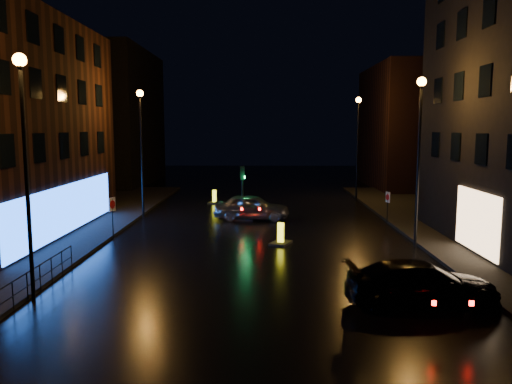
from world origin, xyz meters
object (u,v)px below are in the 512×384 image
road_sign_right (388,200)px  bollard_near (281,239)px  road_sign_left (112,208)px  silver_hatchback (252,207)px  bollard_far (214,200)px  dark_sedan (422,284)px  traffic_signal (242,211)px

road_sign_right → bollard_near: bearing=23.9°
bollard_near → road_sign_left: bearing=-163.3°
silver_hatchback → bollard_far: size_ratio=3.65×
dark_sedan → silver_hatchback: bearing=17.6°
traffic_signal → road_sign_left: 9.34m
bollard_near → road_sign_left: size_ratio=0.67×
traffic_signal → silver_hatchback: 0.92m
dark_sedan → bollard_far: (-9.21, 22.84, -0.52)m
silver_hatchback → bollard_far: (-3.13, 7.14, -0.60)m
road_sign_left → traffic_signal: bearing=62.3°
road_sign_right → dark_sedan: bearing=65.4°
road_sign_left → road_sign_right: size_ratio=1.12×
bollard_far → road_sign_left: bearing=-96.7°
traffic_signal → road_sign_left: traffic_signal is taller
bollard_far → dark_sedan: bearing=-56.8°
silver_hatchback → bollard_near: size_ratio=3.23×
road_sign_left → bollard_near: bearing=12.0°
road_sign_right → traffic_signal: bearing=-27.0°
silver_hatchback → traffic_signal: bearing=51.6°
silver_hatchback → road_sign_left: bearing=132.8°
silver_hatchback → road_sign_left: size_ratio=2.15×
dark_sedan → road_sign_left: (-13.41, 9.88, 0.95)m
bollard_far → road_sign_right: 14.42m
silver_hatchback → road_sign_right: size_ratio=2.42×
traffic_signal → dark_sedan: (6.71, -16.28, 0.24)m
silver_hatchback → road_sign_left: road_sign_left is taller
road_sign_right → bollard_far: bearing=-51.3°
bollard_far → road_sign_left: size_ratio=0.59×
dark_sedan → road_sign_right: 14.59m
road_sign_right → silver_hatchback: bearing=-24.0°
bollard_near → road_sign_left: 9.15m
dark_sedan → road_sign_left: size_ratio=2.27×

